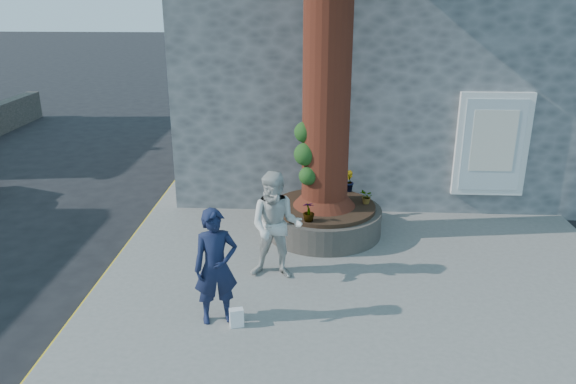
{
  "coord_description": "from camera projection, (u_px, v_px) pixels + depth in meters",
  "views": [
    {
      "loc": [
        0.63,
        -8.44,
        4.76
      ],
      "look_at": [
        0.12,
        1.25,
        1.25
      ],
      "focal_mm": 35.0,
      "sensor_mm": 36.0,
      "label": 1
    }
  ],
  "objects": [
    {
      "name": "ground",
      "position": [
        277.0,
        285.0,
        9.58
      ],
      "size": [
        120.0,
        120.0,
        0.0
      ],
      "primitive_type": "plane",
      "color": "black",
      "rests_on": "ground"
    },
    {
      "name": "planter",
      "position": [
        324.0,
        219.0,
        11.28
      ],
      "size": [
        2.3,
        2.3,
        0.6
      ],
      "color": "black",
      "rests_on": "pavement"
    },
    {
      "name": "woman",
      "position": [
        276.0,
        226.0,
        9.33
      ],
      "size": [
        0.96,
        0.78,
        1.87
      ],
      "primitive_type": "imported",
      "rotation": [
        0.0,
        0.0,
        -0.08
      ],
      "color": "beige",
      "rests_on": "pavement"
    },
    {
      "name": "shopping_bag",
      "position": [
        237.0,
        318.0,
        8.17
      ],
      "size": [
        0.23,
        0.17,
        0.28
      ],
      "primitive_type": "cube",
      "rotation": [
        0.0,
        0.0,
        0.3
      ],
      "color": "white",
      "rests_on": "pavement"
    },
    {
      "name": "pavement",
      "position": [
        361.0,
        258.0,
        10.42
      ],
      "size": [
        9.0,
        8.0,
        0.12
      ],
      "primitive_type": "cube",
      "color": "slate",
      "rests_on": "ground"
    },
    {
      "name": "man",
      "position": [
        216.0,
        267.0,
        8.07
      ],
      "size": [
        0.74,
        0.6,
        1.76
      ],
      "primitive_type": "imported",
      "rotation": [
        0.0,
        0.0,
        0.31
      ],
      "color": "#141C39",
      "rests_on": "pavement"
    },
    {
      "name": "yellow_line",
      "position": [
        121.0,
        255.0,
        10.67
      ],
      "size": [
        0.1,
        30.0,
        0.01
      ],
      "primitive_type": "cube",
      "color": "yellow",
      "rests_on": "ground"
    },
    {
      "name": "plant_a",
      "position": [
        279.0,
        212.0,
        10.36
      ],
      "size": [
        0.2,
        0.19,
        0.32
      ],
      "primitive_type": "imported",
      "rotation": [
        0.0,
        0.0,
        0.62
      ],
      "color": "gray",
      "rests_on": "planter"
    },
    {
      "name": "stone_shop",
      "position": [
        388.0,
        53.0,
        15.14
      ],
      "size": [
        10.3,
        8.3,
        6.3
      ],
      "color": "#535458",
      "rests_on": "ground"
    },
    {
      "name": "plant_b",
      "position": [
        348.0,
        181.0,
        11.87
      ],
      "size": [
        0.34,
        0.34,
        0.44
      ],
      "primitive_type": "imported",
      "rotation": [
        0.0,
        0.0,
        2.34
      ],
      "color": "gray",
      "rests_on": "planter"
    },
    {
      "name": "plant_d",
      "position": [
        367.0,
        197.0,
        11.18
      ],
      "size": [
        0.32,
        0.33,
        0.3
      ],
      "primitive_type": "imported",
      "rotation": [
        0.0,
        0.0,
        5.05
      ],
      "color": "gray",
      "rests_on": "planter"
    },
    {
      "name": "plant_c",
      "position": [
        309.0,
        212.0,
        10.32
      ],
      "size": [
        0.22,
        0.22,
        0.38
      ],
      "primitive_type": "imported",
      "rotation": [
        0.0,
        0.0,
        3.18
      ],
      "color": "gray",
      "rests_on": "planter"
    }
  ]
}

